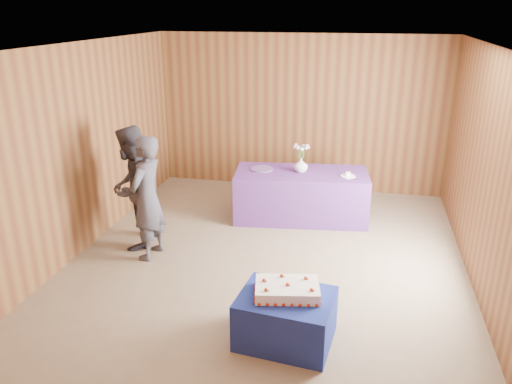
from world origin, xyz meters
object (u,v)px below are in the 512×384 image
(cake_table, at_px, (286,318))
(sheet_cake, at_px, (287,289))
(guest_right, at_px, (132,188))
(serving_table, at_px, (301,195))
(guest_left, at_px, (147,198))
(vase, at_px, (301,165))

(cake_table, relative_size, sheet_cake, 1.27)
(sheet_cake, relative_size, guest_right, 0.42)
(serving_table, xyz_separation_m, guest_left, (-1.76, -1.69, 0.44))
(cake_table, xyz_separation_m, guest_right, (-2.35, 1.65, 0.59))
(guest_left, height_order, guest_right, guest_right)
(serving_table, relative_size, sheet_cake, 2.83)
(sheet_cake, height_order, vase, vase)
(serving_table, relative_size, guest_left, 1.22)
(guest_right, bearing_deg, vase, 118.64)
(vase, distance_m, guest_left, 2.43)
(cake_table, distance_m, guest_right, 2.93)
(serving_table, bearing_deg, guest_left, -143.34)
(vase, bearing_deg, guest_right, -145.32)
(cake_table, relative_size, vase, 4.17)
(serving_table, distance_m, guest_right, 2.57)
(sheet_cake, bearing_deg, cake_table, -104.23)
(guest_right, bearing_deg, sheet_cake, 49.57)
(serving_table, relative_size, vase, 9.27)
(vase, xyz_separation_m, guest_left, (-1.75, -1.69, -0.04))
(serving_table, bearing_deg, sheet_cake, -92.10)
(cake_table, height_order, guest_left, guest_left)
(sheet_cake, bearing_deg, guest_right, 134.74)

